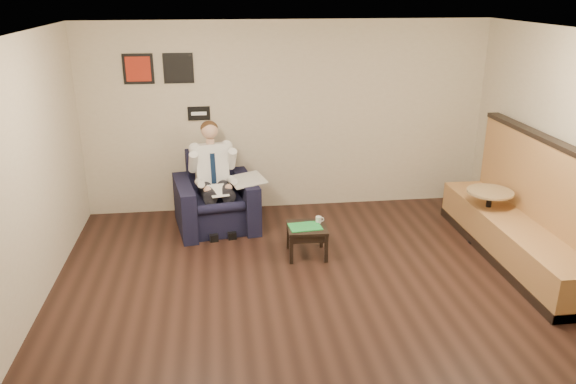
{
  "coord_description": "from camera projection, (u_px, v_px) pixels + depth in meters",
  "views": [
    {
      "loc": [
        -1.04,
        -5.13,
        3.24
      ],
      "look_at": [
        -0.23,
        1.2,
        0.89
      ],
      "focal_mm": 35.0,
      "sensor_mm": 36.0,
      "label": 1
    }
  ],
  "objects": [
    {
      "name": "newspaper",
      "position": [
        247.0,
        180.0,
        7.8
      ],
      "size": [
        0.56,
        0.65,
        0.01
      ],
      "primitive_type": "cube",
      "rotation": [
        0.0,
        0.0,
        0.22
      ],
      "color": "silver",
      "rests_on": "armchair"
    },
    {
      "name": "armchair",
      "position": [
        215.0,
        193.0,
        7.84
      ],
      "size": [
        1.23,
        1.23,
        1.03
      ],
      "primitive_type": "cube",
      "rotation": [
        0.0,
        0.0,
        0.17
      ],
      "color": "black",
      "rests_on": "ground"
    },
    {
      "name": "seating_sign",
      "position": [
        199.0,
        113.0,
        8.12
      ],
      "size": [
        0.32,
        0.02,
        0.2
      ],
      "primitive_type": "cube",
      "color": "black",
      "rests_on": "wall_back"
    },
    {
      "name": "seated_man",
      "position": [
        216.0,
        183.0,
        7.66
      ],
      "size": [
        0.83,
        1.11,
        1.42
      ],
      "primitive_type": null,
      "rotation": [
        0.0,
        0.0,
        0.17
      ],
      "color": "silver",
      "rests_on": "armchair"
    },
    {
      "name": "side_table",
      "position": [
        307.0,
        241.0,
        7.11
      ],
      "size": [
        0.51,
        0.51,
        0.4
      ],
      "primitive_type": "cube",
      "rotation": [
        0.0,
        0.0,
        -0.04
      ],
      "color": "black",
      "rests_on": "ground"
    },
    {
      "name": "coffee_mug",
      "position": [
        318.0,
        220.0,
        7.14
      ],
      "size": [
        0.08,
        0.08,
        0.08
      ],
      "primitive_type": "cylinder",
      "rotation": [
        0.0,
        0.0,
        -0.04
      ],
      "color": "white",
      "rests_on": "side_table"
    },
    {
      "name": "smartphone",
      "position": [
        309.0,
        222.0,
        7.18
      ],
      "size": [
        0.13,
        0.09,
        0.01
      ],
      "primitive_type": "cube",
      "rotation": [
        0.0,
        0.0,
        -0.22
      ],
      "color": "black",
      "rests_on": "side_table"
    },
    {
      "name": "art_print_right",
      "position": [
        178.0,
        68.0,
        7.87
      ],
      "size": [
        0.42,
        0.03,
        0.42
      ],
      "primitive_type": "cube",
      "color": "black",
      "rests_on": "wall_back"
    },
    {
      "name": "lap_papers",
      "position": [
        218.0,
        191.0,
        7.58
      ],
      "size": [
        0.31,
        0.38,
        0.01
      ],
      "primitive_type": "cube",
      "rotation": [
        0.0,
        0.0,
        0.24
      ],
      "color": "white",
      "rests_on": "seated_man"
    },
    {
      "name": "art_print_left",
      "position": [
        138.0,
        69.0,
        7.8
      ],
      "size": [
        0.42,
        0.03,
        0.42
      ],
      "primitive_type": "cube",
      "color": "#A92614",
      "rests_on": "wall_back"
    },
    {
      "name": "wall_left",
      "position": [
        7.0,
        198.0,
        5.17
      ],
      "size": [
        0.02,
        6.0,
        2.8
      ],
      "primitive_type": "cube",
      "color": "beige",
      "rests_on": "ground"
    },
    {
      "name": "banquette",
      "position": [
        520.0,
        202.0,
        6.85
      ],
      "size": [
        0.71,
        2.96,
        1.51
      ],
      "primitive_type": "cube",
      "color": "#A4723F",
      "rests_on": "ground"
    },
    {
      "name": "green_folder",
      "position": [
        305.0,
        227.0,
        7.02
      ],
      "size": [
        0.42,
        0.32,
        0.01
      ],
      "primitive_type": "cube",
      "rotation": [
        0.0,
        0.0,
        0.1
      ],
      "color": "green",
      "rests_on": "side_table"
    },
    {
      "name": "ceiling",
      "position": [
        330.0,
        37.0,
        5.05
      ],
      "size": [
        6.0,
        6.0,
        0.02
      ],
      "primitive_type": "cube",
      "color": "white",
      "rests_on": "wall_back"
    },
    {
      "name": "cafe_table",
      "position": [
        487.0,
        217.0,
        7.41
      ],
      "size": [
        0.62,
        0.62,
        0.73
      ],
      "primitive_type": "cylinder",
      "rotation": [
        0.0,
        0.0,
        -0.05
      ],
      "color": "#9D7F55",
      "rests_on": "ground"
    },
    {
      "name": "ground",
      "position": [
        323.0,
        307.0,
        6.02
      ],
      "size": [
        6.0,
        6.0,
        0.0
      ],
      "primitive_type": "plane",
      "color": "black",
      "rests_on": "ground"
    },
    {
      "name": "wall_back",
      "position": [
        288.0,
        117.0,
        8.33
      ],
      "size": [
        6.0,
        0.02,
        2.8
      ],
      "primitive_type": "cube",
      "color": "beige",
      "rests_on": "ground"
    }
  ]
}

